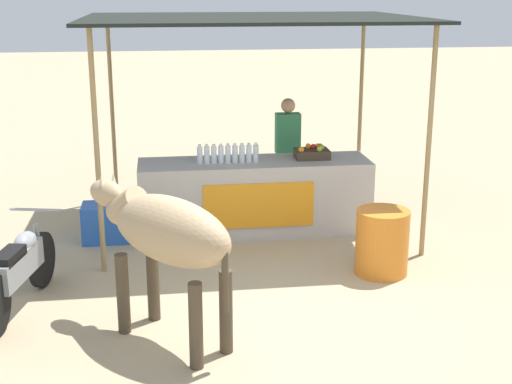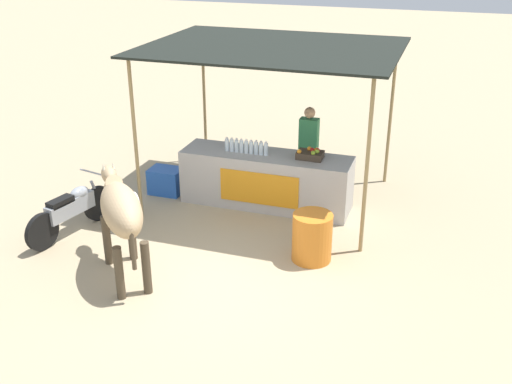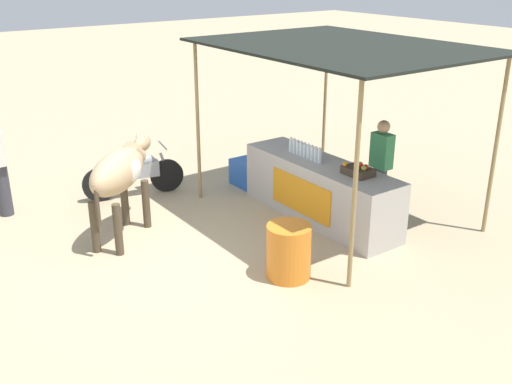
{
  "view_description": "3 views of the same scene",
  "coord_description": "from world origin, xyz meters",
  "px_view_note": "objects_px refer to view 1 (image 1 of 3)",
  "views": [
    {
      "loc": [
        -1.19,
        -6.69,
        3.14
      ],
      "look_at": [
        -0.19,
        0.68,
        0.98
      ],
      "focal_mm": 50.0,
      "sensor_mm": 36.0,
      "label": 1
    },
    {
      "loc": [
        2.91,
        -7.1,
        4.63
      ],
      "look_at": [
        0.32,
        0.67,
        0.94
      ],
      "focal_mm": 42.0,
      "sensor_mm": 36.0,
      "label": 2
    },
    {
      "loc": [
        6.72,
        -3.87,
        4.0
      ],
      "look_at": [
        0.15,
        0.82,
        0.81
      ],
      "focal_mm": 42.0,
      "sensor_mm": 36.0,
      "label": 3
    }
  ],
  "objects_px": {
    "fruit_crate": "(312,153)",
    "vendor_behind_counter": "(287,155)",
    "cooler_box": "(107,222)",
    "cow": "(166,233)",
    "motorcycle_parked": "(19,269)",
    "water_barrel": "(382,242)",
    "stall_counter": "(255,197)"
  },
  "relations": [
    {
      "from": "fruit_crate",
      "to": "motorcycle_parked",
      "type": "xyz_separation_m",
      "value": [
        -3.41,
        -2.08,
        -0.61
      ]
    },
    {
      "from": "stall_counter",
      "to": "water_barrel",
      "type": "height_order",
      "value": "stall_counter"
    },
    {
      "from": "stall_counter",
      "to": "vendor_behind_counter",
      "type": "height_order",
      "value": "vendor_behind_counter"
    },
    {
      "from": "cooler_box",
      "to": "cow",
      "type": "bearing_deg",
      "value": -75.09
    },
    {
      "from": "fruit_crate",
      "to": "motorcycle_parked",
      "type": "relative_size",
      "value": 0.25
    },
    {
      "from": "stall_counter",
      "to": "cooler_box",
      "type": "relative_size",
      "value": 5.0
    },
    {
      "from": "stall_counter",
      "to": "fruit_crate",
      "type": "height_order",
      "value": "fruit_crate"
    },
    {
      "from": "water_barrel",
      "to": "cow",
      "type": "height_order",
      "value": "cow"
    },
    {
      "from": "fruit_crate",
      "to": "vendor_behind_counter",
      "type": "xyz_separation_m",
      "value": [
        -0.2,
        0.7,
        -0.18
      ]
    },
    {
      "from": "stall_counter",
      "to": "motorcycle_parked",
      "type": "bearing_deg",
      "value": -142.52
    },
    {
      "from": "fruit_crate",
      "to": "vendor_behind_counter",
      "type": "distance_m",
      "value": 0.75
    },
    {
      "from": "vendor_behind_counter",
      "to": "cooler_box",
      "type": "height_order",
      "value": "vendor_behind_counter"
    },
    {
      "from": "stall_counter",
      "to": "fruit_crate",
      "type": "xyz_separation_m",
      "value": [
        0.77,
        0.05,
        0.55
      ]
    },
    {
      "from": "cooler_box",
      "to": "motorcycle_parked",
      "type": "xyz_separation_m",
      "value": [
        -0.72,
        -1.93,
        0.19
      ]
    },
    {
      "from": "vendor_behind_counter",
      "to": "motorcycle_parked",
      "type": "distance_m",
      "value": 4.27
    },
    {
      "from": "cooler_box",
      "to": "motorcycle_parked",
      "type": "distance_m",
      "value": 2.07
    },
    {
      "from": "stall_counter",
      "to": "fruit_crate",
      "type": "relative_size",
      "value": 6.82
    },
    {
      "from": "stall_counter",
      "to": "motorcycle_parked",
      "type": "height_order",
      "value": "stall_counter"
    },
    {
      "from": "water_barrel",
      "to": "motorcycle_parked",
      "type": "xyz_separation_m",
      "value": [
        -3.87,
        -0.41,
        0.06
      ]
    },
    {
      "from": "vendor_behind_counter",
      "to": "water_barrel",
      "type": "bearing_deg",
      "value": -74.46
    },
    {
      "from": "cow",
      "to": "stall_counter",
      "type": "bearing_deg",
      "value": 67.79
    },
    {
      "from": "cooler_box",
      "to": "fruit_crate",
      "type": "bearing_deg",
      "value": 3.17
    },
    {
      "from": "stall_counter",
      "to": "water_barrel",
      "type": "relative_size",
      "value": 4.03
    },
    {
      "from": "cooler_box",
      "to": "cow",
      "type": "height_order",
      "value": "cow"
    },
    {
      "from": "motorcycle_parked",
      "to": "cooler_box",
      "type": "bearing_deg",
      "value": 69.5
    },
    {
      "from": "vendor_behind_counter",
      "to": "stall_counter",
      "type": "bearing_deg",
      "value": -127.12
    },
    {
      "from": "stall_counter",
      "to": "cooler_box",
      "type": "height_order",
      "value": "stall_counter"
    },
    {
      "from": "motorcycle_parked",
      "to": "vendor_behind_counter",
      "type": "bearing_deg",
      "value": 40.86
    },
    {
      "from": "fruit_crate",
      "to": "stall_counter",
      "type": "bearing_deg",
      "value": -176.14
    },
    {
      "from": "cooler_box",
      "to": "stall_counter",
      "type": "bearing_deg",
      "value": 2.9
    },
    {
      "from": "water_barrel",
      "to": "cow",
      "type": "relative_size",
      "value": 0.46
    },
    {
      "from": "vendor_behind_counter",
      "to": "cooler_box",
      "type": "relative_size",
      "value": 2.75
    }
  ]
}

